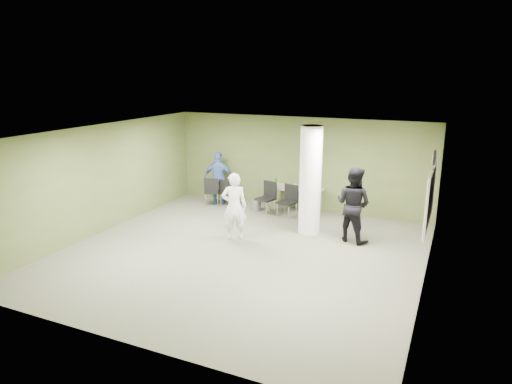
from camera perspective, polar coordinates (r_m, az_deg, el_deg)
The scene contains 17 objects.
floor at distance 10.71m, azimuth -1.87°, elevation -7.64°, with size 8.00×8.00×0.00m, color #4D4F3E.
ceiling at distance 9.98m, azimuth -2.01°, elevation 7.39°, with size 8.00×8.00×0.00m, color white.
wall_back at distance 13.86m, azimuth 5.38°, elevation 3.58°, with size 8.00×0.02×2.80m, color #4C5528.
wall_left at distance 12.50m, azimuth -18.64°, elevation 1.61°, with size 0.02×8.00×2.80m, color #4C5528.
wall_right_cream at distance 9.28m, azimuth 20.86°, elevation -3.03°, with size 0.02×8.00×2.80m, color beige.
column at distance 11.70m, azimuth 6.81°, elevation 1.43°, with size 0.56×0.56×2.80m, color silver.
whiteboard at distance 10.41m, azimuth 20.95°, elevation -0.58°, with size 0.05×2.30×1.30m.
wall_clock at distance 10.23m, azimuth 21.39°, elevation 4.01°, with size 0.06×0.32×0.32m.
folding_table at distance 13.58m, azimuth 4.93°, elevation 0.32°, with size 1.64×0.84×1.00m.
wastebasket at distance 13.81m, azimuth 0.04°, elevation -1.70°, with size 0.28×0.28×0.32m, color #4C4C4C.
chair_back_left at distance 14.12m, azimuth -3.64°, elevation 0.14°, with size 0.56×0.56×0.89m.
chair_back_right at distance 14.21m, azimuth -5.49°, elevation 0.30°, with size 0.57×0.57×0.93m.
chair_table_left at distance 13.42m, azimuth 1.43°, elevation -0.41°, with size 0.59×0.59×0.96m.
chair_table_right at distance 13.10m, azimuth 4.11°, elevation -0.85°, with size 0.58×0.58×0.96m.
woman_white at distance 11.30m, azimuth -2.74°, elevation -1.83°, with size 0.62×0.41×1.71m, color silver.
man_black at distance 11.42m, azimuth 12.05°, elevation -1.52°, with size 0.91×0.71×1.88m, color black.
man_blue at distance 14.41m, azimuth -4.65°, elevation 1.75°, with size 0.99×0.41×1.68m, color #4360A7.
Camera 1 is at (4.38, -8.87, 4.10)m, focal length 32.00 mm.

